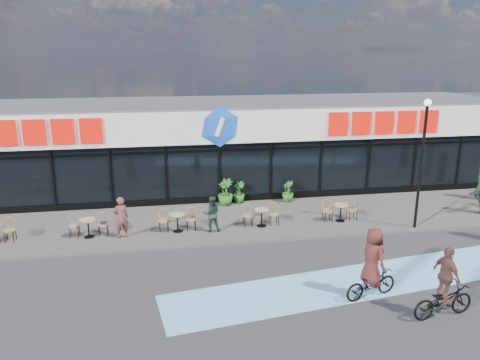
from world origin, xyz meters
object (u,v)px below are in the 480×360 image
(cyclist_a, at_px, (372,271))
(potted_plant_mid, at_px, (288,191))
(potted_plant_right, at_px, (239,192))
(lamp_post, at_px, (422,153))
(patron_right, at_px, (212,214))
(potted_plant_left, at_px, (225,192))
(patron_left, at_px, (121,217))

(cyclist_a, bearing_deg, potted_plant_mid, 90.36)
(potted_plant_mid, xyz_separation_m, cyclist_a, (0.06, -9.06, 0.25))
(potted_plant_right, bearing_deg, lamp_post, -33.83)
(potted_plant_right, distance_m, patron_right, 3.82)
(patron_right, bearing_deg, cyclist_a, 128.41)
(potted_plant_mid, height_order, patron_right, patron_right)
(patron_right, bearing_deg, potted_plant_left, -104.26)
(lamp_post, bearing_deg, patron_left, 175.32)
(potted_plant_left, distance_m, patron_right, 3.34)
(potted_plant_mid, bearing_deg, lamp_post, -44.53)
(potted_plant_mid, bearing_deg, potted_plant_left, -179.98)
(lamp_post, relative_size, potted_plant_right, 5.09)
(potted_plant_right, distance_m, cyclist_a, 9.61)
(lamp_post, height_order, potted_plant_right, lamp_post)
(lamp_post, height_order, patron_right, lamp_post)
(potted_plant_left, bearing_deg, potted_plant_mid, 0.02)
(lamp_post, distance_m, potted_plant_right, 8.40)
(potted_plant_left, xyz_separation_m, cyclist_a, (3.10, -9.06, 0.13))
(potted_plant_right, bearing_deg, potted_plant_mid, -5.81)
(potted_plant_left, height_order, patron_left, patron_left)
(patron_right, xyz_separation_m, cyclist_a, (4.11, -5.88, 0.02))
(potted_plant_left, height_order, potted_plant_right, potted_plant_left)
(potted_plant_mid, distance_m, cyclist_a, 9.07)
(lamp_post, distance_m, potted_plant_left, 8.79)
(cyclist_a, bearing_deg, patron_left, 142.68)
(patron_left, height_order, cyclist_a, cyclist_a)
(potted_plant_left, distance_m, cyclist_a, 9.58)
(potted_plant_mid, xyz_separation_m, patron_left, (-7.59, -3.23, 0.31))
(patron_left, relative_size, cyclist_a, 0.75)
(potted_plant_right, xyz_separation_m, patron_right, (-1.70, -3.42, 0.22))
(lamp_post, bearing_deg, patron_right, 173.00)
(lamp_post, distance_m, cyclist_a, 6.85)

